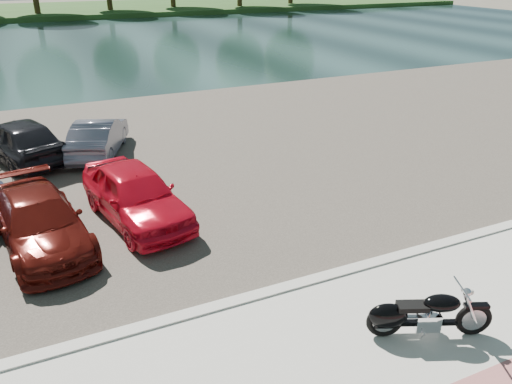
% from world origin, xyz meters
% --- Properties ---
extents(ground, '(200.00, 200.00, 0.00)m').
position_xyz_m(ground, '(0.00, 0.00, 0.00)').
color(ground, '#595447').
rests_on(ground, ground).
extents(promenade, '(60.00, 6.00, 0.10)m').
position_xyz_m(promenade, '(0.00, -1.00, 0.05)').
color(promenade, beige).
rests_on(promenade, ground).
extents(kerb, '(60.00, 0.30, 0.14)m').
position_xyz_m(kerb, '(0.00, 2.00, 0.07)').
color(kerb, beige).
rests_on(kerb, ground).
extents(parking_lot, '(60.00, 18.00, 0.04)m').
position_xyz_m(parking_lot, '(0.00, 11.00, 0.02)').
color(parking_lot, '#3F3832').
rests_on(parking_lot, ground).
extents(river, '(120.00, 40.00, 0.00)m').
position_xyz_m(river, '(0.00, 40.00, 0.00)').
color(river, '#182B29').
rests_on(river, ground).
extents(far_bank, '(120.00, 24.00, 0.60)m').
position_xyz_m(far_bank, '(0.00, 72.00, 0.30)').
color(far_bank, '#214117').
rests_on(far_bank, ground).
extents(motorcycle, '(2.21, 1.14, 1.05)m').
position_xyz_m(motorcycle, '(0.20, -0.31, 0.56)').
color(motorcycle, black).
rests_on(motorcycle, promenade).
extents(car_3, '(2.51, 4.73, 1.31)m').
position_xyz_m(car_3, '(-5.86, 6.11, 0.69)').
color(car_3, '#50100B').
rests_on(car_3, parking_lot).
extents(car_4, '(2.59, 4.66, 1.50)m').
position_xyz_m(car_4, '(-3.46, 6.53, 0.79)').
color(car_4, red).
rests_on(car_4, parking_lot).
extents(car_8, '(3.27, 4.86, 1.54)m').
position_xyz_m(car_8, '(-6.14, 12.62, 0.81)').
color(car_8, black).
rests_on(car_8, parking_lot).
extents(car_9, '(2.74, 4.21, 1.31)m').
position_xyz_m(car_9, '(-3.58, 12.19, 0.70)').
color(car_9, slate).
rests_on(car_9, parking_lot).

